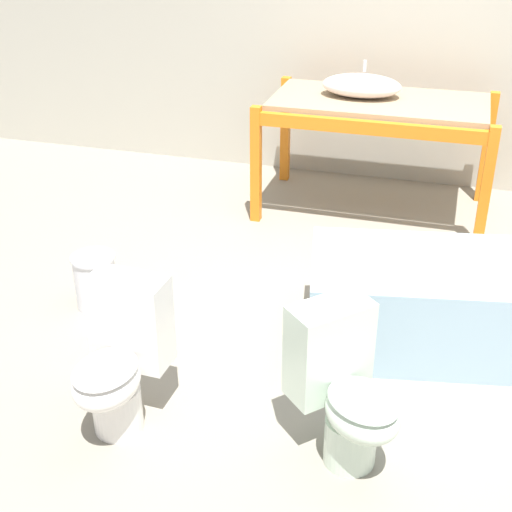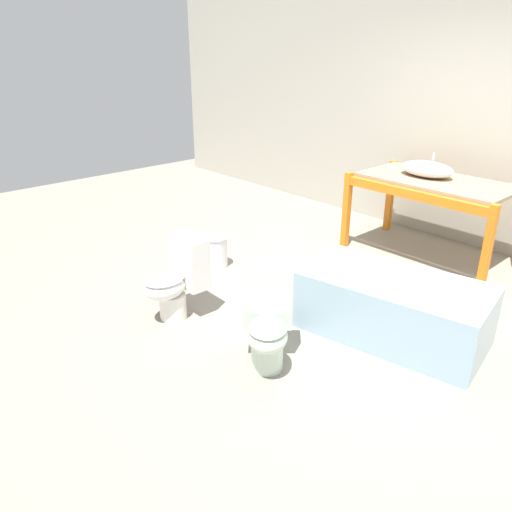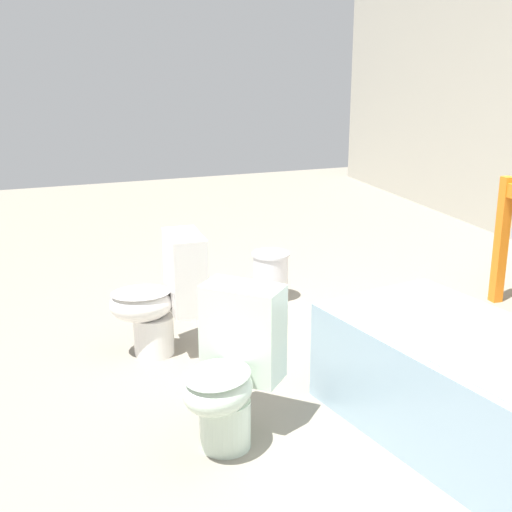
{
  "view_description": "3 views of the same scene",
  "coord_description": "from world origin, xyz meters",
  "px_view_note": "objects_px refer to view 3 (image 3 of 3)",
  "views": [
    {
      "loc": [
        0.38,
        -3.66,
        2.25
      ],
      "look_at": [
        -0.47,
        -0.75,
        0.65
      ],
      "focal_mm": 50.0,
      "sensor_mm": 36.0,
      "label": 1
    },
    {
      "loc": [
        2.26,
        -3.38,
        2.16
      ],
      "look_at": [
        -0.51,
        -0.83,
        0.55
      ],
      "focal_mm": 35.0,
      "sensor_mm": 36.0,
      "label": 2
    },
    {
      "loc": [
        2.76,
        -2.11,
        1.74
      ],
      "look_at": [
        -0.53,
        -0.92,
        0.65
      ],
      "focal_mm": 50.0,
      "sensor_mm": 36.0,
      "label": 3
    }
  ],
  "objects_px": {
    "bathtub_main": "(474,384)",
    "toilet_near": "(231,368)",
    "bucket_white": "(271,275)",
    "toilet_far": "(164,294)"
  },
  "relations": [
    {
      "from": "bathtub_main",
      "to": "toilet_near",
      "type": "bearing_deg",
      "value": -121.39
    },
    {
      "from": "toilet_near",
      "to": "bucket_white",
      "type": "height_order",
      "value": "toilet_near"
    },
    {
      "from": "bucket_white",
      "to": "toilet_near",
      "type": "bearing_deg",
      "value": -26.48
    },
    {
      "from": "bathtub_main",
      "to": "toilet_near",
      "type": "distance_m",
      "value": 1.06
    },
    {
      "from": "toilet_far",
      "to": "bucket_white",
      "type": "distance_m",
      "value": 1.07
    },
    {
      "from": "bathtub_main",
      "to": "bucket_white",
      "type": "distance_m",
      "value": 1.99
    },
    {
      "from": "toilet_near",
      "to": "bucket_white",
      "type": "distance_m",
      "value": 1.8
    },
    {
      "from": "bathtub_main",
      "to": "toilet_far",
      "type": "bearing_deg",
      "value": -153.06
    },
    {
      "from": "toilet_near",
      "to": "toilet_far",
      "type": "xyz_separation_m",
      "value": [
        -1.01,
        -0.07,
        0.0
      ]
    },
    {
      "from": "bathtub_main",
      "to": "toilet_near",
      "type": "relative_size",
      "value": 2.24
    }
  ]
}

